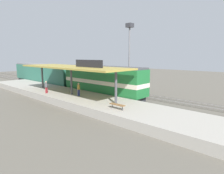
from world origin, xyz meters
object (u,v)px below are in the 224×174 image
Objects in this scene: platform_bench at (117,105)px; locomotive at (102,81)px; person_waiting at (46,86)px; person_walking at (79,89)px; passenger_carriage_single at (43,74)px; freight_car at (91,77)px; light_mast at (129,43)px.

locomotive is at bearing 53.52° from platform_bench.
person_walking is at bearing -68.30° from person_waiting.
freight_car is at bearing -65.99° from passenger_carriage_single.
locomotive is 18.00m from passenger_carriage_single.
freight_car reaches higher than platform_bench.
passenger_carriage_single is 1.67× the size of freight_car.
freight_car is at bearing 15.85° from person_waiting.
light_mast reaches higher than locomotive.
passenger_carriage_single is (0.00, 18.00, -0.10)m from locomotive.
platform_bench is 0.99× the size of person_waiting.
freight_car is at bearing 59.06° from locomotive.
person_waiting is (-11.17, -3.17, -0.12)m from freight_car.
person_waiting is 1.00× the size of person_walking.
passenger_carriage_single is at bearing 114.01° from freight_car.
freight_car is at bearing 40.75° from person_walking.
light_mast is (13.80, 9.08, 7.05)m from platform_bench.
platform_bench is 17.96m from light_mast.
freight_car is 12.22m from person_walking.
passenger_carriage_single is at bearing 75.72° from person_walking.
platform_bench is 0.08× the size of passenger_carriage_single.
light_mast reaches higher than passenger_carriage_single.
passenger_carriage_single is at bearing 90.00° from locomotive.
person_walking is (1.34, 7.81, 0.51)m from platform_bench.
person_walking is (-9.26, -7.98, -0.12)m from freight_car.
light_mast is (7.80, -17.03, 6.08)m from passenger_carriage_single.
platform_bench is at bearing -102.94° from passenger_carriage_single.
locomotive is 9.88m from light_mast.
person_waiting is (-0.57, 12.61, 0.51)m from platform_bench.
freight_car reaches higher than person_walking.
platform_bench is at bearing -123.88° from freight_car.
passenger_carriage_single is 15.02m from person_waiting.
light_mast is at bearing -13.80° from person_waiting.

